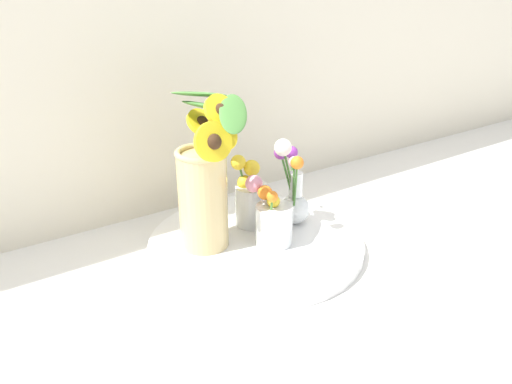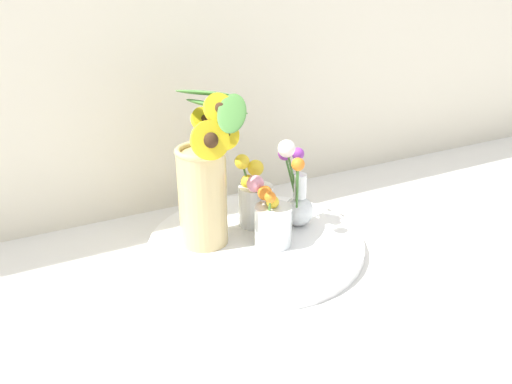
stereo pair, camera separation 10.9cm
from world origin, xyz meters
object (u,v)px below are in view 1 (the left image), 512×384
serving_tray (256,243)px  mason_jar_sunflowers (205,183)px  vase_small_center (274,222)px  vase_bulb_right (293,191)px  vase_small_back (251,198)px

serving_tray → mason_jar_sunflowers: size_ratio=1.44×
serving_tray → mason_jar_sunflowers: bearing=155.5°
mason_jar_sunflowers → vase_small_center: size_ratio=2.50×
vase_small_center → vase_bulb_right: bearing=29.8°
serving_tray → mason_jar_sunflowers: (-0.10, 0.05, 0.16)m
vase_small_center → vase_bulb_right: (0.09, 0.05, 0.03)m
vase_small_back → vase_small_center: bearing=-94.3°
vase_bulb_right → vase_small_back: 0.10m
serving_tray → vase_small_center: bearing=-57.7°
serving_tray → vase_small_back: 0.11m
vase_bulb_right → serving_tray: bearing=-171.2°
mason_jar_sunflowers → vase_small_back: size_ratio=1.95×
mason_jar_sunflowers → serving_tray: bearing=-24.5°
serving_tray → vase_bulb_right: size_ratio=2.28×
vase_small_center → vase_small_back: vase_small_back is taller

